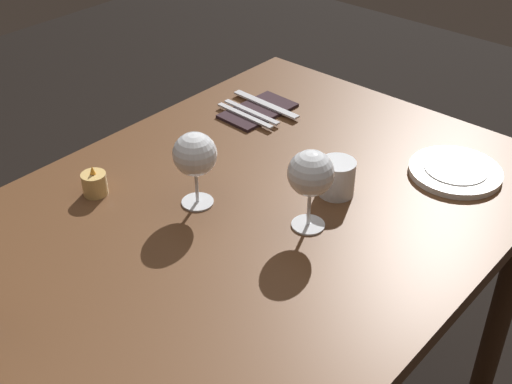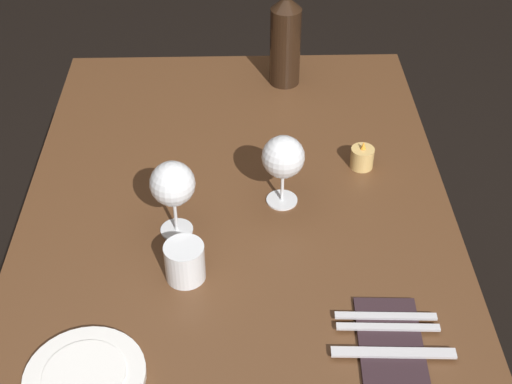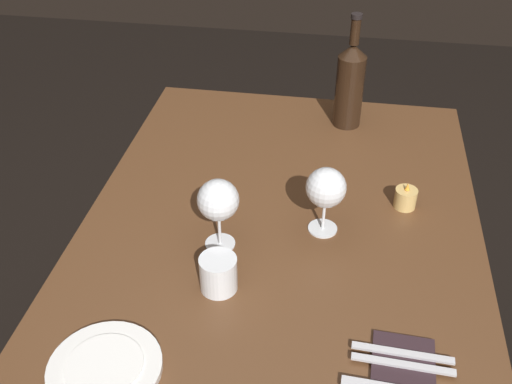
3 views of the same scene
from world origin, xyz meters
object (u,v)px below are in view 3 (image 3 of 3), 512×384
object	(u,v)px
fork_outer	(403,353)
folded_napkin	(403,379)
wine_glass_right	(218,201)
dinner_plate	(105,368)
water_tumbler	(218,275)
votive_candle	(405,199)
wine_glass_left	(326,189)
wine_bottle	(350,84)
fork_inner	(403,364)

from	to	relation	value
fork_outer	folded_napkin	bearing A→B (deg)	0.00
wine_glass_right	dinner_plate	world-z (taller)	wine_glass_right
water_tumbler	votive_candle	bearing A→B (deg)	131.20
wine_glass_left	votive_candle	bearing A→B (deg)	121.97
wine_glass_left	wine_glass_right	bearing A→B (deg)	-68.18
dinner_plate	votive_candle	bearing A→B (deg)	136.49
wine_glass_left	water_tumbler	xyz separation A→B (m)	(0.21, -0.19, -0.08)
wine_glass_left	votive_candle	distance (m)	0.24
water_tumbler	fork_outer	xyz separation A→B (m)	(0.12, 0.36, -0.02)
wine_glass_right	wine_bottle	bearing A→B (deg)	156.41
wine_bottle	fork_outer	size ratio (longest dim) A/B	1.79
water_tumbler	votive_candle	distance (m)	0.50
fork_inner	water_tumbler	bearing A→B (deg)	-111.47
fork_inner	fork_outer	xyz separation A→B (m)	(-0.02, 0.00, 0.00)
votive_candle	folded_napkin	distance (m)	0.50
wine_glass_right	folded_napkin	bearing A→B (deg)	52.54
wine_glass_left	folded_napkin	world-z (taller)	wine_glass_left
folded_napkin	fork_outer	size ratio (longest dim) A/B	1.08
wine_glass_left	votive_candle	world-z (taller)	wine_glass_left
votive_candle	fork_inner	distance (m)	0.47
wine_glass_left	folded_napkin	size ratio (longest dim) A/B	0.83
wine_glass_right	votive_candle	bearing A→B (deg)	116.71
dinner_plate	wine_glass_left	bearing A→B (deg)	142.04
wine_glass_left	fork_inner	size ratio (longest dim) A/B	0.89
water_tumbler	folded_napkin	size ratio (longest dim) A/B	0.39
fork_outer	wine_glass_right	bearing A→B (deg)	-122.45
fork_inner	folded_napkin	bearing A→B (deg)	0.00
wine_glass_right	fork_outer	size ratio (longest dim) A/B	0.92
wine_glass_right	votive_candle	size ratio (longest dim) A/B	2.48
water_tumbler	fork_inner	world-z (taller)	water_tumbler
water_tumbler	fork_inner	xyz separation A→B (m)	(0.14, 0.36, -0.02)
water_tumbler	fork_outer	world-z (taller)	water_tumbler
fork_outer	water_tumbler	bearing A→B (deg)	-107.93
folded_napkin	votive_candle	bearing A→B (deg)	177.89
dinner_plate	wine_glass_right	bearing A→B (deg)	160.13
votive_candle	wine_glass_right	bearing A→B (deg)	-63.29
water_tumbler	dinner_plate	bearing A→B (deg)	-33.88
fork_inner	fork_outer	world-z (taller)	same
votive_candle	fork_outer	distance (m)	0.45
votive_candle	wine_glass_left	bearing A→B (deg)	-58.03
wine_glass_right	votive_candle	distance (m)	0.46
dinner_plate	fork_outer	world-z (taller)	dinner_plate
wine_glass_left	wine_bottle	size ratio (longest dim) A/B	0.50
wine_glass_left	votive_candle	size ratio (longest dim) A/B	2.40
wine_glass_right	water_tumbler	size ratio (longest dim) A/B	2.18
folded_napkin	fork_inner	bearing A→B (deg)	180.00
wine_glass_left	wine_glass_right	size ratio (longest dim) A/B	0.97
wine_glass_right	folded_napkin	world-z (taller)	wine_glass_right
wine_bottle	folded_napkin	size ratio (longest dim) A/B	1.66
wine_glass_left	fork_inner	distance (m)	0.41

